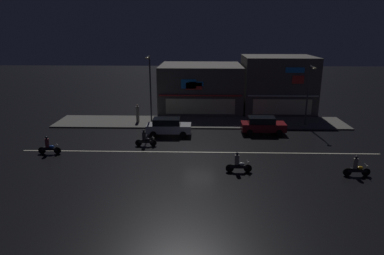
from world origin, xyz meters
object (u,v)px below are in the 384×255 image
object	(u,v)px
motorcycle_lead	(238,164)
motorcycle_following	(49,147)
parked_car_trailing	(168,126)
motorcycle_trailing_far	(145,139)
traffic_cone	(173,129)
streetlamp_west	(150,85)
parked_car_near_kerb	(263,125)
streetlamp_mid	(309,90)
motorcycle_opposite_lane	(356,168)
pedestrian_on_sidewalk	(138,114)

from	to	relation	value
motorcycle_lead	motorcycle_following	world-z (taller)	same
parked_car_trailing	motorcycle_trailing_far	bearing A→B (deg)	-116.66
parked_car_trailing	traffic_cone	size ratio (longest dim) A/B	7.82
streetlamp_west	motorcycle_lead	xyz separation A→B (m)	(8.08, -12.44, -3.77)
traffic_cone	parked_car_near_kerb	bearing A→B (deg)	-2.56
parked_car_near_kerb	parked_car_trailing	xyz separation A→B (m)	(-9.28, -0.82, 0.00)
parked_car_near_kerb	motorcycle_following	size ratio (longest dim) A/B	2.26
streetlamp_mid	parked_car_trailing	bearing A→B (deg)	-166.42
motorcycle_lead	traffic_cone	distance (m)	11.62
motorcycle_following	motorcycle_trailing_far	size ratio (longest dim) A/B	1.00
motorcycle_lead	parked_car_near_kerb	bearing A→B (deg)	-105.47
parked_car_trailing	motorcycle_lead	xyz separation A→B (m)	(5.90, -8.96, -0.24)
parked_car_near_kerb	motorcycle_lead	size ratio (longest dim) A/B	2.26
motorcycle_following	motorcycle_opposite_lane	distance (m)	23.82
streetlamp_west	parked_car_near_kerb	bearing A→B (deg)	-13.11
streetlamp_mid	motorcycle_following	distance (m)	25.54
streetlamp_mid	motorcycle_opposite_lane	world-z (taller)	streetlamp_mid
motorcycle_following	streetlamp_west	bearing A→B (deg)	-121.43
pedestrian_on_sidewalk	motorcycle_following	xyz separation A→B (m)	(-5.60, -9.97, -0.41)
motorcycle_following	motorcycle_lead	bearing A→B (deg)	174.62
streetlamp_mid	parked_car_near_kerb	distance (m)	6.41
parked_car_near_kerb	traffic_cone	distance (m)	8.99
streetlamp_west	parked_car_trailing	size ratio (longest dim) A/B	1.68
parked_car_trailing	traffic_cone	xyz separation A→B (m)	(0.31, 1.22, -0.59)
parked_car_near_kerb	parked_car_trailing	bearing A→B (deg)	5.03
motorcycle_opposite_lane	motorcycle_trailing_far	xyz separation A→B (m)	(-15.85, 5.99, 0.00)
parked_car_near_kerb	motorcycle_following	world-z (taller)	parked_car_near_kerb
streetlamp_west	motorcycle_opposite_lane	bearing A→B (deg)	-38.33
streetlamp_mid	traffic_cone	bearing A→B (deg)	-170.93
pedestrian_on_sidewalk	motorcycle_opposite_lane	size ratio (longest dim) A/B	1.02
motorcycle_lead	streetlamp_mid	bearing A→B (deg)	-120.44
motorcycle_following	parked_car_trailing	bearing A→B (deg)	-142.18
motorcycle_lead	motorcycle_trailing_far	distance (m)	9.42
pedestrian_on_sidewalk	motorcycle_trailing_far	xyz separation A→B (m)	(2.07, -7.79, -0.41)
parked_car_trailing	motorcycle_following	bearing A→B (deg)	-149.19
streetlamp_mid	pedestrian_on_sidewalk	world-z (taller)	streetlamp_mid
pedestrian_on_sidewalk	motorcycle_following	world-z (taller)	pedestrian_on_sidewalk
parked_car_near_kerb	streetlamp_west	bearing A→B (deg)	-13.11
motorcycle_lead	motorcycle_following	bearing A→B (deg)	-8.84
streetlamp_mid	motorcycle_lead	size ratio (longest dim) A/B	3.31
motorcycle_trailing_far	traffic_cone	distance (m)	5.08
motorcycle_following	motorcycle_trailing_far	xyz separation A→B (m)	(7.67, 2.18, 0.00)
streetlamp_mid	traffic_cone	size ratio (longest dim) A/B	11.44
pedestrian_on_sidewalk	parked_car_trailing	bearing A→B (deg)	48.97
streetlamp_mid	motorcycle_opposite_lane	bearing A→B (deg)	-90.64
streetlamp_west	motorcycle_following	distance (m)	12.19
motorcycle_opposite_lane	motorcycle_trailing_far	size ratio (longest dim) A/B	1.00
streetlamp_mid	motorcycle_trailing_far	world-z (taller)	streetlamp_mid
motorcycle_lead	traffic_cone	bearing A→B (deg)	-57.65
motorcycle_trailing_far	pedestrian_on_sidewalk	bearing A→B (deg)	96.72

